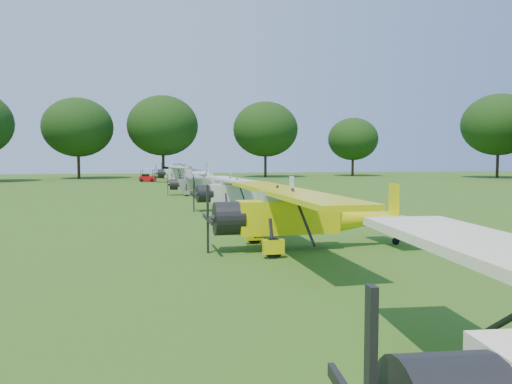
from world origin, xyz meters
TOP-DOWN VIEW (x-y plane):
  - ground at (0.00, 0.00)m, footprint 160.00×160.00m
  - tree_belt at (3.57, 0.16)m, footprint 137.36×130.27m
  - aircraft_2 at (0.60, -6.34)m, footprint 7.36×11.69m
  - aircraft_3 at (1.02, 6.90)m, footprint 6.69×10.67m
  - aircraft_4 at (-0.34, 19.76)m, footprint 5.84×9.28m
  - aircraft_5 at (1.40, 30.46)m, footprint 5.77×9.16m
  - aircraft_6 at (-0.23, 42.60)m, footprint 7.26×11.57m
  - aircraft_7 at (1.01, 56.47)m, footprint 7.56×12.01m
  - golf_cart at (-4.64, 44.49)m, footprint 2.23×1.65m

SIDE VIEW (x-z plane):
  - ground at x=0.00m, z-range 0.00..0.00m
  - golf_cart at x=-4.64m, z-range -0.28..1.43m
  - aircraft_5 at x=1.40m, z-range 0.15..1.95m
  - aircraft_4 at x=-0.34m, z-range 0.15..1.99m
  - aircraft_3 at x=1.02m, z-range 0.18..2.27m
  - aircraft_6 at x=-0.23m, z-range 0.19..2.47m
  - aircraft_2 at x=0.60m, z-range 0.20..2.51m
  - aircraft_7 at x=1.01m, z-range 0.20..2.57m
  - tree_belt at x=3.57m, z-range 0.77..15.29m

